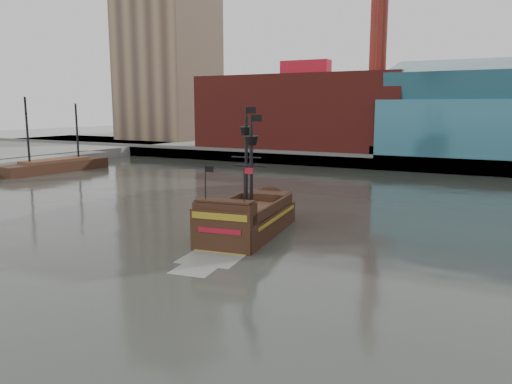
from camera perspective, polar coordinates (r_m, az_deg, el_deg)
The scene contains 7 objects.
ground at distance 31.19m, azimuth -7.96°, elevation -10.54°, with size 400.00×400.00×0.00m, color #272A25.
promenade_far at distance 117.33m, azimuth 19.34°, elevation 4.36°, with size 220.00×60.00×2.00m, color slate.
seawall at distance 88.36m, azimuth 16.44°, elevation 3.14°, with size 220.00×1.00×2.60m, color #4C4C49.
pier at distance 92.96m, azimuth -26.54°, elevation 2.64°, with size 6.00×40.00×2.00m, color slate.
skyline at distance 109.75m, azimuth 22.23°, elevation 16.21°, with size 149.00×45.00×62.00m.
pirate_ship at distance 42.57m, azimuth -0.95°, elevation -3.48°, with size 6.66×15.89×11.53m.
docked_vessel at distance 90.36m, azimuth -21.91°, elevation 2.67°, with size 5.50×19.23×12.91m.
Camera 1 is at (17.30, -23.64, 10.72)m, focal length 35.00 mm.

